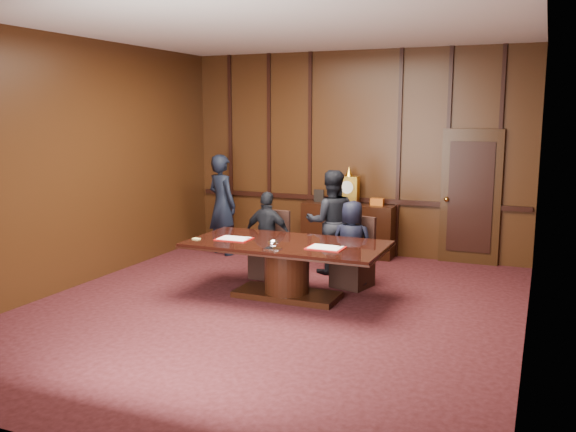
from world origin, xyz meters
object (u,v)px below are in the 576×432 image
at_px(signatory_right, 352,244).
at_px(signatory_left, 268,235).
at_px(sideboard, 348,227).
at_px(conference_table, 287,260).
at_px(witness_left, 222,205).
at_px(witness_right, 331,222).

bearing_deg(signatory_right, signatory_left, -2.98).
relative_size(sideboard, signatory_right, 1.29).
bearing_deg(signatory_left, conference_table, 130.70).
bearing_deg(witness_left, conference_table, 160.97).
height_order(witness_left, witness_right, witness_left).
bearing_deg(conference_table, witness_left, 136.71).
bearing_deg(signatory_right, witness_right, -53.81).
relative_size(signatory_right, witness_right, 0.78).
relative_size(signatory_left, signatory_right, 1.05).
height_order(sideboard, signatory_right, sideboard).
bearing_deg(signatory_right, conference_table, 47.93).
distance_m(sideboard, signatory_left, 2.03).
xyz_separation_m(conference_table, witness_left, (-2.05, 1.93, 0.36)).
bearing_deg(witness_left, signatory_left, 165.33).
distance_m(sideboard, signatory_right, 2.02).
bearing_deg(sideboard, signatory_left, -108.89).
height_order(conference_table, signatory_right, signatory_right).
xyz_separation_m(signatory_right, witness_right, (-0.53, 0.66, 0.18)).
height_order(sideboard, conference_table, sideboard).
height_order(sideboard, signatory_left, sideboard).
height_order(conference_table, signatory_left, signatory_left).
height_order(sideboard, witness_left, witness_left).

